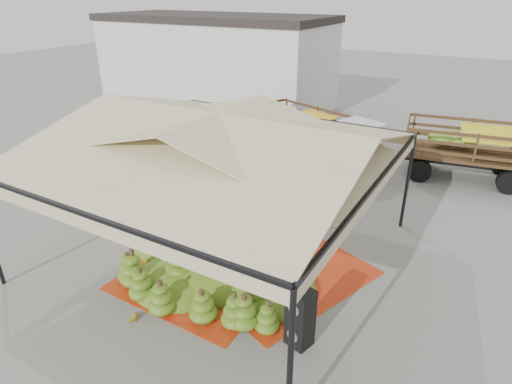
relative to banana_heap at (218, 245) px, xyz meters
The scene contains 16 objects.
ground 0.99m from the banana_heap, 114.39° to the left, with size 90.00×90.00×0.00m, color slate.
canopy_tent 2.73m from the banana_heap, 114.39° to the left, with size 8.10×8.10×4.00m.
building_white 18.03m from the banana_heap, 125.09° to the left, with size 14.30×6.30×5.40m.
tarp_left 0.85m from the banana_heap, 100.20° to the right, with size 3.81×3.63×0.01m, color #C34F12.
tarp_right 1.69m from the banana_heap, 26.15° to the left, with size 3.92×4.12×0.01m, color red.
banana_heap is the anchor object (origin of this frame).
hand_yellow_a 2.83m from the banana_heap, 101.99° to the right, with size 0.46×0.38×0.21m, color #BB8E25.
hand_yellow_b 1.37m from the banana_heap, 77.21° to the right, with size 0.45×0.37×0.21m, color #AC7F22.
hand_red_b 2.49m from the banana_heap, ahead, with size 0.45×0.37×0.21m, color #572B13.
hand_green 2.12m from the banana_heap, 110.87° to the right, with size 0.38×0.31×0.17m, color #587F1A.
hanging_bunches 2.25m from the banana_heap, 158.57° to the left, with size 4.74×0.24×0.20m.
speaker_stack 3.34m from the banana_heap, 25.22° to the right, with size 0.59×0.55×1.37m.
banana_leaves 4.52m from the banana_heap, 141.73° to the left, with size 0.96×1.36×3.70m, color #317920, non-canonical shape.
vendor 4.01m from the banana_heap, 65.88° to the left, with size 0.56×0.36×1.52m, color gray.
truck_left 8.79m from the banana_heap, 95.67° to the left, with size 6.23×3.90×2.03m.
truck_right 11.65m from the banana_heap, 58.57° to the left, with size 6.67×3.18×2.20m.
Camera 1 is at (5.94, -8.38, 6.73)m, focal length 30.00 mm.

